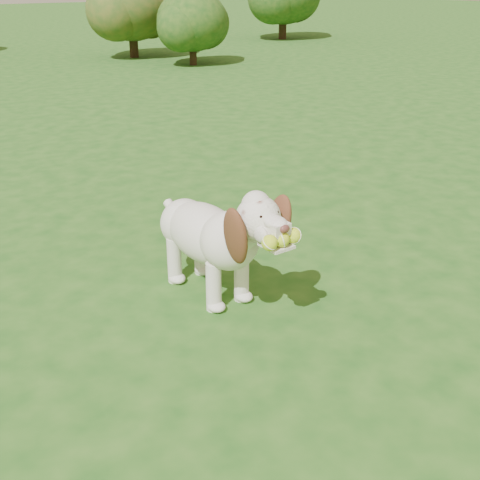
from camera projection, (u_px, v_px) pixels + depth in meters
ground at (154, 286)px, 3.61m from camera, size 80.00×80.00×0.00m
dog at (215, 233)px, 3.33m from camera, size 0.40×1.14×0.75m
shrub_d at (192, 21)px, 12.15m from camera, size 1.43×1.43×1.48m
shrub_f at (131, 3)px, 13.19m from camera, size 1.89×1.89×1.96m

